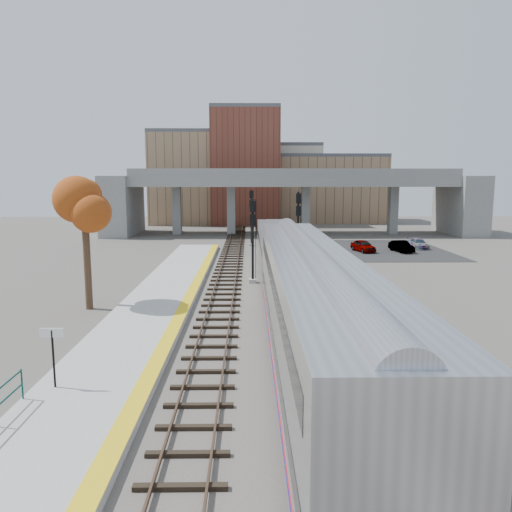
# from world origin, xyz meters

# --- Properties ---
(ground) EXTENTS (160.00, 160.00, 0.00)m
(ground) POSITION_xyz_m (0.00, 0.00, 0.00)
(ground) COLOR #47423D
(ground) RESTS_ON ground
(platform) EXTENTS (4.50, 60.00, 0.35)m
(platform) POSITION_xyz_m (-7.25, 0.00, 0.17)
(platform) COLOR #9E9E99
(platform) RESTS_ON ground
(yellow_strip) EXTENTS (0.70, 60.00, 0.01)m
(yellow_strip) POSITION_xyz_m (-5.35, 0.00, 0.35)
(yellow_strip) COLOR yellow
(yellow_strip) RESTS_ON platform
(tracks) EXTENTS (10.70, 95.00, 0.25)m
(tracks) POSITION_xyz_m (0.93, 12.50, 0.08)
(tracks) COLOR black
(tracks) RESTS_ON ground
(overpass) EXTENTS (54.00, 12.00, 9.50)m
(overpass) POSITION_xyz_m (4.92, 45.00, 5.81)
(overpass) COLOR slate
(overpass) RESTS_ON ground
(buildings_far) EXTENTS (43.00, 21.00, 20.60)m
(buildings_far) POSITION_xyz_m (1.26, 66.57, 7.88)
(buildings_far) COLOR #947356
(buildings_far) RESTS_ON ground
(parking_lot) EXTENTS (14.00, 18.00, 0.04)m
(parking_lot) POSITION_xyz_m (14.00, 28.00, 0.02)
(parking_lot) COLOR black
(parking_lot) RESTS_ON ground
(locomotive) EXTENTS (3.02, 19.05, 4.10)m
(locomotive) POSITION_xyz_m (1.00, 13.04, 2.28)
(locomotive) COLOR #A8AAB2
(locomotive) RESTS_ON ground
(coach) EXTENTS (3.03, 25.00, 5.00)m
(coach) POSITION_xyz_m (1.00, -9.57, 2.80)
(coach) COLOR #A8AAB2
(coach) RESTS_ON ground
(signal_mast_near) EXTENTS (0.60, 0.64, 6.55)m
(signal_mast_near) POSITION_xyz_m (-1.10, 9.52, 3.15)
(signal_mast_near) COLOR #9E9E99
(signal_mast_near) RESTS_ON ground
(signal_mast_mid) EXTENTS (0.60, 0.64, 6.96)m
(signal_mast_mid) POSITION_xyz_m (3.00, 15.59, 3.44)
(signal_mast_mid) COLOR #9E9E99
(signal_mast_mid) RESTS_ON ground
(signal_mast_far) EXTENTS (0.60, 0.64, 6.81)m
(signal_mast_far) POSITION_xyz_m (-1.10, 31.48, 3.34)
(signal_mast_far) COLOR #9E9E99
(signal_mast_far) RESTS_ON ground
(station_sign) EXTENTS (0.90, 0.08, 2.27)m
(station_sign) POSITION_xyz_m (-8.65, -11.00, 1.98)
(station_sign) COLOR black
(station_sign) RESTS_ON platform
(tree) EXTENTS (3.60, 3.60, 8.69)m
(tree) POSITION_xyz_m (-11.40, 1.75, 6.45)
(tree) COLOR #382619
(tree) RESTS_ON ground
(car_a) EXTENTS (2.48, 4.12, 1.31)m
(car_a) POSITION_xyz_m (11.37, 26.17, 0.70)
(car_a) COLOR #99999E
(car_a) RESTS_ON parking_lot
(car_b) EXTENTS (2.07, 3.98, 1.25)m
(car_b) POSITION_xyz_m (15.56, 25.86, 0.66)
(car_b) COLOR #99999E
(car_b) RESTS_ON parking_lot
(car_c) EXTENTS (1.69, 3.86, 1.10)m
(car_c) POSITION_xyz_m (18.47, 28.86, 0.59)
(car_c) COLOR #99999E
(car_c) RESTS_ON parking_lot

